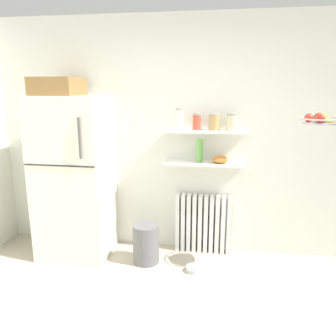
# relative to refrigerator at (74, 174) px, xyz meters

# --- Properties ---
(ground_plane) EXTENTS (7.04, 7.04, 0.00)m
(ground_plane) POSITION_rel_refrigerator_xyz_m (1.23, -1.17, -0.92)
(ground_plane) COLOR #B2A893
(back_wall) EXTENTS (7.04, 0.10, 2.60)m
(back_wall) POSITION_rel_refrigerator_xyz_m (1.23, 0.38, 0.38)
(back_wall) COLOR silver
(back_wall) RESTS_ON ground_plane
(refrigerator) EXTENTS (0.75, 0.68, 1.95)m
(refrigerator) POSITION_rel_refrigerator_xyz_m (0.00, 0.00, 0.00)
(refrigerator) COLOR silver
(refrigerator) RESTS_ON ground_plane
(radiator) EXTENTS (0.62, 0.12, 0.67)m
(radiator) POSITION_rel_refrigerator_xyz_m (1.41, 0.25, -0.59)
(radiator) COLOR white
(radiator) RESTS_ON ground_plane
(wall_shelf_lower) EXTENTS (0.88, 0.22, 0.02)m
(wall_shelf_lower) POSITION_rel_refrigerator_xyz_m (1.41, 0.22, 0.12)
(wall_shelf_lower) COLOR white
(wall_shelf_upper) EXTENTS (0.88, 0.22, 0.02)m
(wall_shelf_upper) POSITION_rel_refrigerator_xyz_m (1.41, 0.22, 0.47)
(wall_shelf_upper) COLOR white
(storage_jar_0) EXTENTS (0.09, 0.09, 0.23)m
(storage_jar_0) POSITION_rel_refrigerator_xyz_m (1.13, 0.22, 0.60)
(storage_jar_0) COLOR silver
(storage_jar_0) RESTS_ON wall_shelf_upper
(storage_jar_1) EXTENTS (0.09, 0.09, 0.18)m
(storage_jar_1) POSITION_rel_refrigerator_xyz_m (1.32, 0.22, 0.57)
(storage_jar_1) COLOR #C64C38
(storage_jar_1) RESTS_ON wall_shelf_upper
(storage_jar_2) EXTENTS (0.11, 0.11, 0.17)m
(storage_jar_2) POSITION_rel_refrigerator_xyz_m (1.50, 0.22, 0.57)
(storage_jar_2) COLOR tan
(storage_jar_2) RESTS_ON wall_shelf_upper
(storage_jar_3) EXTENTS (0.12, 0.12, 0.18)m
(storage_jar_3) POSITION_rel_refrigerator_xyz_m (1.69, 0.22, 0.57)
(storage_jar_3) COLOR beige
(storage_jar_3) RESTS_ON wall_shelf_upper
(vase) EXTENTS (0.07, 0.07, 0.25)m
(vase) POSITION_rel_refrigerator_xyz_m (1.35, 0.22, 0.26)
(vase) COLOR #66A84C
(vase) RESTS_ON wall_shelf_lower
(shelf_bowl) EXTENTS (0.17, 0.17, 0.08)m
(shelf_bowl) POSITION_rel_refrigerator_xyz_m (1.58, 0.22, 0.17)
(shelf_bowl) COLOR orange
(shelf_bowl) RESTS_ON wall_shelf_lower
(trash_bin) EXTENTS (0.28, 0.28, 0.43)m
(trash_bin) POSITION_rel_refrigerator_xyz_m (0.82, -0.10, -0.71)
(trash_bin) COLOR slate
(trash_bin) RESTS_ON ground_plane
(pet_food_bowl) EXTENTS (0.16, 0.16, 0.05)m
(pet_food_bowl) POSITION_rel_refrigerator_xyz_m (1.35, -0.22, -0.90)
(pet_food_bowl) COLOR #B7B7BC
(pet_food_bowl) RESTS_ON ground_plane
(hanging_fruit_basket) EXTENTS (0.34, 0.34, 0.09)m
(hanging_fruit_basket) POSITION_rel_refrigerator_xyz_m (2.42, -0.21, 0.65)
(hanging_fruit_basket) COLOR #B2B2B7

